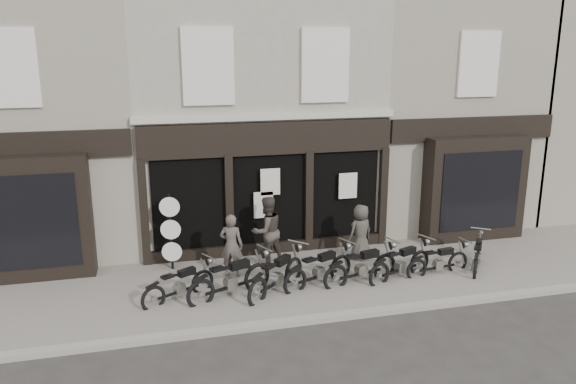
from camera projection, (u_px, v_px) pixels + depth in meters
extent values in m
plane|color=#2D2B28|center=(296.00, 298.00, 13.54)|extent=(90.00, 90.00, 0.00)
cube|color=slate|center=(287.00, 282.00, 14.37)|extent=(30.00, 4.20, 0.12)
cube|color=gray|center=(311.00, 320.00, 12.35)|extent=(30.00, 0.25, 0.13)
cube|color=#A19B8A|center=(248.00, 104.00, 18.14)|extent=(7.20, 6.00, 8.20)
cube|color=black|center=(269.00, 138.00, 15.42)|extent=(7.10, 0.18, 0.90)
cube|color=black|center=(269.00, 206.00, 15.96)|extent=(6.50, 0.10, 2.95)
cube|color=black|center=(270.00, 249.00, 16.21)|extent=(7.10, 0.20, 0.44)
cube|color=#BAB3A1|center=(269.00, 117.00, 15.29)|extent=(7.30, 0.22, 0.18)
cube|color=silver|center=(208.00, 66.00, 14.57)|extent=(1.35, 0.12, 2.00)
cube|color=black|center=(208.00, 66.00, 14.60)|extent=(1.05, 0.06, 1.70)
cube|color=silver|center=(325.00, 65.00, 15.34)|extent=(1.35, 0.12, 2.00)
cube|color=black|center=(325.00, 65.00, 15.37)|extent=(1.05, 0.06, 1.70)
cube|color=black|center=(144.00, 214.00, 15.04)|extent=(0.22, 0.22, 3.00)
cube|color=black|center=(229.00, 208.00, 15.59)|extent=(0.22, 0.22, 3.00)
cube|color=black|center=(309.00, 202.00, 16.15)|extent=(0.22, 0.22, 3.00)
cube|color=black|center=(383.00, 197.00, 16.70)|extent=(0.22, 0.22, 3.00)
cube|color=silver|center=(270.00, 182.00, 15.60)|extent=(0.55, 0.04, 0.75)
cube|color=silver|center=(348.00, 186.00, 16.22)|extent=(0.55, 0.04, 0.75)
cube|color=silver|center=(263.00, 205.00, 15.72)|extent=(0.55, 0.04, 0.75)
cube|color=gray|center=(37.00, 109.00, 16.61)|extent=(5.50, 6.00, 8.20)
cube|color=black|center=(25.00, 219.00, 14.07)|extent=(3.20, 0.70, 3.20)
cube|color=black|center=(22.00, 223.00, 13.74)|extent=(2.60, 0.06, 2.40)
cube|color=black|center=(19.00, 146.00, 13.90)|extent=(5.40, 0.16, 0.70)
cube|color=silver|center=(9.00, 68.00, 13.44)|extent=(1.30, 0.10, 1.90)
cube|color=black|center=(10.00, 68.00, 13.47)|extent=(1.00, 0.06, 1.60)
cube|color=gray|center=(426.00, 100.00, 19.67)|extent=(5.50, 6.00, 8.20)
cube|color=black|center=(474.00, 188.00, 17.13)|extent=(3.20, 0.70, 3.20)
cube|color=black|center=(481.00, 191.00, 16.80)|extent=(2.60, 0.06, 2.40)
cube|color=black|center=(474.00, 128.00, 16.96)|extent=(5.40, 0.16, 0.70)
cube|color=silver|center=(479.00, 64.00, 16.50)|extent=(1.30, 0.10, 1.90)
cube|color=black|center=(478.00, 64.00, 16.52)|extent=(1.00, 0.06, 1.60)
torus|color=black|center=(203.00, 282.00, 13.70)|extent=(0.60, 0.38, 0.64)
torus|color=black|center=(153.00, 299.00, 12.79)|extent=(0.60, 0.38, 0.64)
cube|color=black|center=(179.00, 292.00, 13.25)|extent=(1.00, 0.58, 0.06)
cube|color=gray|center=(179.00, 289.00, 13.25)|extent=(0.28, 0.26, 0.24)
cube|color=black|center=(187.00, 272.00, 13.31)|extent=(0.45, 0.35, 0.16)
cube|color=black|center=(167.00, 277.00, 12.95)|extent=(0.34, 0.30, 0.06)
cylinder|color=gray|center=(209.00, 256.00, 13.68)|extent=(0.29, 0.49, 0.03)
torus|color=black|center=(257.00, 277.00, 13.87)|extent=(0.72, 0.39, 0.74)
torus|color=black|center=(201.00, 294.00, 12.92)|extent=(0.72, 0.39, 0.74)
cube|color=black|center=(230.00, 287.00, 13.40)|extent=(1.21, 0.57, 0.07)
cube|color=gray|center=(230.00, 283.00, 13.40)|extent=(0.32, 0.28, 0.28)
cube|color=black|center=(239.00, 265.00, 13.45)|extent=(0.53, 0.37, 0.19)
cube|color=black|center=(217.00, 269.00, 13.07)|extent=(0.39, 0.33, 0.07)
cylinder|color=gray|center=(264.00, 248.00, 13.83)|extent=(0.29, 0.60, 0.04)
torus|color=black|center=(293.00, 271.00, 14.28)|extent=(0.60, 0.56, 0.73)
torus|color=black|center=(257.00, 293.00, 13.02)|extent=(0.60, 0.56, 0.73)
cube|color=black|center=(276.00, 283.00, 13.66)|extent=(0.98, 0.90, 0.06)
cube|color=gray|center=(277.00, 279.00, 13.65)|extent=(0.32, 0.32, 0.28)
cube|color=black|center=(283.00, 260.00, 13.76)|extent=(0.49, 0.47, 0.18)
cube|color=black|center=(268.00, 266.00, 13.26)|extent=(0.38, 0.38, 0.06)
cylinder|color=gray|center=(298.00, 242.00, 14.29)|extent=(0.45, 0.48, 0.04)
torus|color=black|center=(340.00, 268.00, 14.50)|extent=(0.68, 0.37, 0.71)
torus|color=black|center=(295.00, 282.00, 13.60)|extent=(0.68, 0.37, 0.71)
cube|color=black|center=(318.00, 276.00, 14.06)|extent=(1.15, 0.55, 0.06)
cube|color=gray|center=(319.00, 273.00, 14.05)|extent=(0.30, 0.27, 0.27)
cube|color=black|center=(327.00, 256.00, 14.11)|extent=(0.51, 0.36, 0.18)
cube|color=black|center=(309.00, 260.00, 13.75)|extent=(0.37, 0.32, 0.06)
cylinder|color=gray|center=(347.00, 241.00, 14.47)|extent=(0.28, 0.57, 0.04)
torus|color=black|center=(384.00, 267.00, 14.57)|extent=(0.71, 0.28, 0.71)
torus|color=black|center=(336.00, 278.00, 13.85)|extent=(0.71, 0.28, 0.71)
cube|color=black|center=(361.00, 274.00, 14.22)|extent=(1.22, 0.37, 0.06)
cube|color=gray|center=(361.00, 271.00, 14.21)|extent=(0.29, 0.25, 0.27)
cube|color=black|center=(370.00, 254.00, 14.23)|extent=(0.51, 0.30, 0.18)
cube|color=black|center=(351.00, 257.00, 13.94)|extent=(0.36, 0.28, 0.06)
cylinder|color=gray|center=(392.00, 240.00, 14.51)|extent=(0.19, 0.60, 0.04)
torus|color=black|center=(419.00, 263.00, 14.88)|extent=(0.68, 0.34, 0.69)
torus|color=black|center=(379.00, 275.00, 14.04)|extent=(0.68, 0.34, 0.69)
cube|color=black|center=(400.00, 270.00, 14.47)|extent=(1.15, 0.49, 0.06)
cube|color=gray|center=(400.00, 267.00, 14.46)|extent=(0.29, 0.26, 0.26)
cube|color=black|center=(408.00, 251.00, 14.50)|extent=(0.50, 0.33, 0.17)
cube|color=black|center=(392.00, 254.00, 14.17)|extent=(0.36, 0.30, 0.06)
cylinder|color=gray|center=(426.00, 237.00, 14.84)|extent=(0.25, 0.56, 0.04)
torus|color=black|center=(458.00, 263.00, 14.98)|extent=(0.62, 0.18, 0.62)
torus|color=black|center=(416.00, 270.00, 14.48)|extent=(0.62, 0.18, 0.62)
cube|color=black|center=(437.00, 268.00, 14.74)|extent=(1.08, 0.21, 0.05)
cube|color=gray|center=(438.00, 265.00, 14.72)|extent=(0.24, 0.20, 0.24)
cube|color=black|center=(446.00, 251.00, 14.72)|extent=(0.44, 0.22, 0.15)
cube|color=black|center=(430.00, 253.00, 14.52)|extent=(0.30, 0.22, 0.05)
cylinder|color=gray|center=(465.00, 240.00, 14.91)|extent=(0.11, 0.53, 0.03)
torus|color=black|center=(479.00, 252.00, 15.76)|extent=(0.44, 0.56, 0.64)
torus|color=black|center=(475.00, 269.00, 14.54)|extent=(0.44, 0.56, 0.64)
cube|color=black|center=(477.00, 261.00, 15.16)|extent=(0.69, 0.93, 0.06)
cube|color=gray|center=(477.00, 258.00, 15.16)|extent=(0.27, 0.28, 0.24)
cube|color=black|center=(479.00, 243.00, 15.27)|extent=(0.38, 0.44, 0.16)
cube|color=black|center=(478.00, 248.00, 14.79)|extent=(0.32, 0.34, 0.06)
cylinder|color=gray|center=(481.00, 229.00, 15.79)|extent=(0.46, 0.35, 0.03)
imported|color=#49433C|center=(231.00, 245.00, 14.40)|extent=(0.71, 0.60, 1.66)
imported|color=#3F3833|center=(267.00, 231.00, 15.14)|extent=(1.12, 1.00, 1.91)
imported|color=#3E3B34|center=(361.00, 232.00, 15.59)|extent=(0.89, 0.72, 1.56)
cylinder|color=black|center=(173.00, 272.00, 15.08)|extent=(0.34, 0.34, 0.06)
cylinder|color=black|center=(171.00, 234.00, 14.81)|extent=(0.07, 0.07, 2.19)
cylinder|color=black|center=(169.00, 207.00, 14.59)|extent=(0.53, 0.13, 0.53)
cylinder|color=silver|center=(169.00, 207.00, 14.57)|extent=(0.53, 0.10, 0.53)
cylinder|color=black|center=(171.00, 229.00, 14.75)|extent=(0.53, 0.13, 0.53)
cylinder|color=silver|center=(171.00, 230.00, 14.72)|extent=(0.53, 0.10, 0.53)
cylinder|color=black|center=(172.00, 251.00, 14.90)|extent=(0.53, 0.13, 0.53)
cylinder|color=silver|center=(172.00, 252.00, 14.88)|extent=(0.53, 0.10, 0.53)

